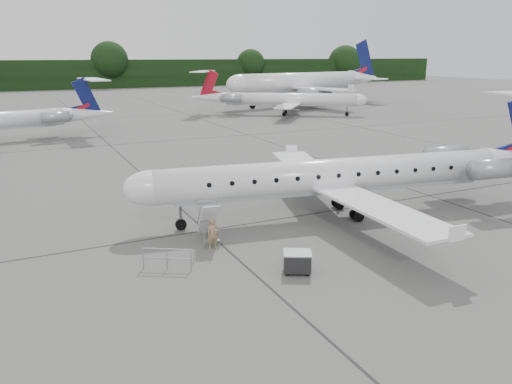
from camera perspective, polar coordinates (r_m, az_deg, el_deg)
name	(u,v)px	position (r m, az deg, el deg)	size (l,w,h in m)	color
ground	(327,231)	(27.99, 8.17, -4.39)	(320.00, 320.00, 0.00)	#5D5D5B
treeline	(69,75)	(152.60, -20.55, 12.45)	(260.00, 4.00, 8.00)	black
main_regional_jet	(335,159)	(29.75, 8.96, 3.76)	(27.26, 19.63, 6.99)	white
airstair	(208,221)	(26.01, -5.50, -3.30)	(0.85, 2.13, 2.19)	white
passenger	(213,234)	(24.98, -4.95, -4.81)	(0.58, 0.38, 1.60)	#8F734E
safety_railing	(167,259)	(23.05, -10.15, -7.59)	(2.20, 0.08, 1.00)	#92959A
baggage_cart	(297,262)	(22.48, 4.73, -7.95)	(1.19, 0.96, 1.03)	black
bg_narrowbody	(300,73)	(96.97, 5.00, 13.43)	(34.14, 24.58, 12.26)	white
bg_regional_right	(291,93)	(81.13, 4.02, 11.21)	(26.66, 19.20, 6.99)	white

